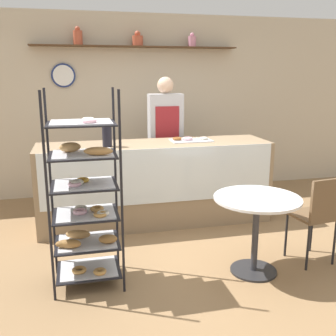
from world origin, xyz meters
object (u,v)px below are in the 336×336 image
object	(u,v)px
pastry_rack	(85,200)
cafe_table	(256,215)
cafe_chair	(319,211)
coffee_carafe	(107,133)
donut_tray_counter	(190,140)
person_worker	(166,136)

from	to	relation	value
pastry_rack	cafe_table	world-z (taller)	pastry_rack
cafe_chair	cafe_table	bearing A→B (deg)	-7.40
pastry_rack	cafe_table	size ratio (longest dim) A/B	2.17
coffee_carafe	donut_tray_counter	bearing A→B (deg)	8.00
coffee_carafe	donut_tray_counter	world-z (taller)	coffee_carafe
person_worker	pastry_rack	bearing A→B (deg)	-120.53
cafe_table	donut_tray_counter	world-z (taller)	donut_tray_counter
pastry_rack	cafe_chair	bearing A→B (deg)	-3.86
pastry_rack	person_worker	distance (m)	2.30
cafe_table	donut_tray_counter	size ratio (longest dim) A/B	1.56
coffee_carafe	person_worker	bearing A→B (deg)	40.16
donut_tray_counter	cafe_chair	bearing A→B (deg)	-61.51
cafe_chair	coffee_carafe	xyz separation A→B (m)	(-1.88, 1.40, 0.62)
person_worker	coffee_carafe	bearing A→B (deg)	-139.84
person_worker	coffee_carafe	distance (m)	1.14
cafe_table	coffee_carafe	distance (m)	1.96
cafe_chair	donut_tray_counter	distance (m)	1.82
cafe_table	cafe_chair	world-z (taller)	cafe_chair
person_worker	cafe_chair	size ratio (longest dim) A/B	2.01
pastry_rack	person_worker	size ratio (longest dim) A/B	0.96
cafe_chair	person_worker	bearing A→B (deg)	-72.32
cafe_chair	coffee_carafe	bearing A→B (deg)	-44.56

